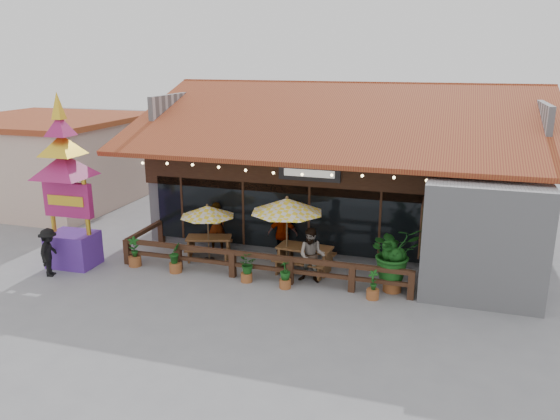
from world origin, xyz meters
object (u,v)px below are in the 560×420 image
(umbrella_right, at_px, (287,206))
(tropical_plant, at_px, (394,254))
(thai_sign_tower, at_px, (65,170))
(picnic_table_left, at_px, (209,243))
(umbrella_left, at_px, (207,211))
(picnic_table_right, at_px, (305,255))
(pedestrian, at_px, (49,252))

(umbrella_right, distance_m, tropical_plant, 3.86)
(thai_sign_tower, bearing_deg, picnic_table_left, 27.33)
(umbrella_left, distance_m, tropical_plant, 6.68)
(picnic_table_right, height_order, thai_sign_tower, thai_sign_tower)
(thai_sign_tower, bearing_deg, umbrella_left, 23.58)
(picnic_table_left, distance_m, picnic_table_right, 3.69)
(picnic_table_left, height_order, pedestrian, pedestrian)
(umbrella_right, bearing_deg, picnic_table_left, 172.59)
(umbrella_left, xyz_separation_m, thai_sign_tower, (-4.31, -1.88, 1.58))
(picnic_table_right, bearing_deg, umbrella_left, -179.54)
(umbrella_left, bearing_deg, picnic_table_right, 0.46)
(picnic_table_left, bearing_deg, thai_sign_tower, -152.67)
(tropical_plant, bearing_deg, umbrella_right, 169.96)
(thai_sign_tower, height_order, tropical_plant, thai_sign_tower)
(umbrella_left, height_order, umbrella_right, umbrella_right)
(picnic_table_left, xyz_separation_m, tropical_plant, (6.73, -1.05, 0.71))
(umbrella_left, height_order, tropical_plant, tropical_plant)
(umbrella_left, bearing_deg, picnic_table_left, 112.54)
(picnic_table_left, distance_m, thai_sign_tower, 5.53)
(umbrella_right, distance_m, thai_sign_tower, 7.56)
(umbrella_right, height_order, picnic_table_right, umbrella_right)
(picnic_table_right, bearing_deg, tropical_plant, -14.52)
(picnic_table_right, distance_m, thai_sign_tower, 8.57)
(picnic_table_right, height_order, tropical_plant, tropical_plant)
(umbrella_right, distance_m, picnic_table_right, 1.82)
(picnic_table_left, distance_m, tropical_plant, 6.85)
(picnic_table_left, distance_m, pedestrian, 5.38)
(umbrella_left, xyz_separation_m, picnic_table_right, (3.56, 0.03, -1.24))
(umbrella_left, xyz_separation_m, pedestrian, (-4.45, -2.91, -1.01))
(pedestrian, bearing_deg, umbrella_right, -86.11)
(tropical_plant, xyz_separation_m, pedestrian, (-11.06, -2.14, -0.41))
(thai_sign_tower, relative_size, pedestrian, 3.92)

